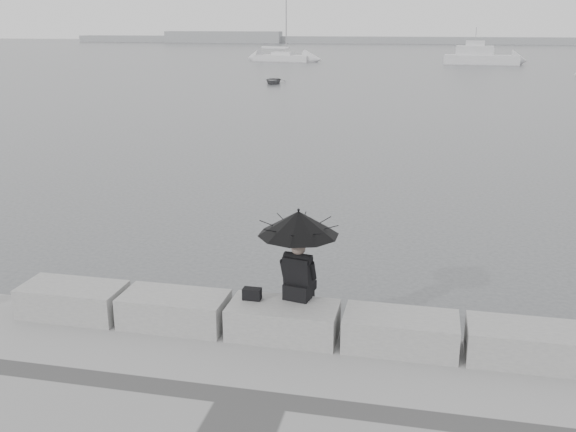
% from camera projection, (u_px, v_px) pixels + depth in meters
% --- Properties ---
extents(ground, '(360.00, 360.00, 0.00)m').
position_uv_depth(ground, '(290.00, 352.00, 10.05)').
color(ground, '#444649').
rests_on(ground, ground).
extents(stone_block_far_left, '(1.60, 0.80, 0.50)m').
position_uv_depth(stone_block_far_left, '(73.00, 300.00, 10.10)').
color(stone_block_far_left, gray).
rests_on(stone_block_far_left, promenade).
extents(stone_block_left, '(1.60, 0.80, 0.50)m').
position_uv_depth(stone_block_left, '(174.00, 310.00, 9.76)').
color(stone_block_left, gray).
rests_on(stone_block_left, promenade).
extents(stone_block_centre, '(1.60, 0.80, 0.50)m').
position_uv_depth(stone_block_centre, '(283.00, 321.00, 9.41)').
color(stone_block_centre, gray).
rests_on(stone_block_centre, promenade).
extents(stone_block_right, '(1.60, 0.80, 0.50)m').
position_uv_depth(stone_block_right, '(400.00, 332.00, 9.07)').
color(stone_block_right, gray).
rests_on(stone_block_right, promenade).
extents(stone_block_far_right, '(1.60, 0.80, 0.50)m').
position_uv_depth(stone_block_far_right, '(527.00, 344.00, 8.72)').
color(stone_block_far_right, gray).
rests_on(stone_block_far_right, promenade).
extents(seated_person, '(1.19, 1.19, 1.39)m').
position_uv_depth(seated_person, '(298.00, 234.00, 9.30)').
color(seated_person, black).
rests_on(seated_person, stone_block_centre).
extents(bag, '(0.27, 0.15, 0.17)m').
position_uv_depth(bag, '(252.00, 294.00, 9.51)').
color(bag, black).
rests_on(bag, stone_block_centre).
extents(distant_landmass, '(180.00, 8.00, 2.80)m').
position_uv_depth(distant_landmass, '(390.00, 40.00, 155.95)').
color(distant_landmass, '#96989B').
rests_on(distant_landmass, ground).
extents(sailboat_left, '(8.06, 3.90, 12.90)m').
position_uv_depth(sailboat_left, '(283.00, 57.00, 85.12)').
color(sailboat_left, silver).
rests_on(sailboat_left, ground).
extents(motor_cruiser, '(9.03, 3.24, 4.50)m').
position_uv_depth(motor_cruiser, '(482.00, 57.00, 78.77)').
color(motor_cruiser, silver).
rests_on(motor_cruiser, ground).
extents(dinghy, '(2.93, 1.42, 0.48)m').
position_uv_depth(dinghy, '(273.00, 81.00, 54.02)').
color(dinghy, slate).
rests_on(dinghy, ground).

